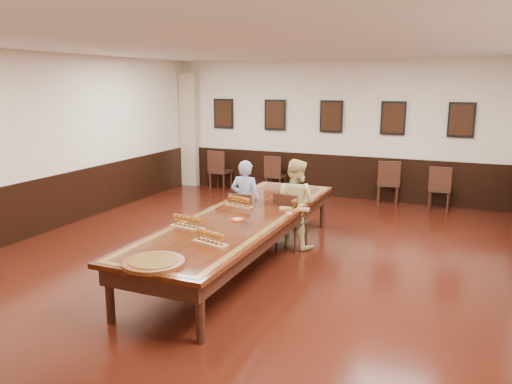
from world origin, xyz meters
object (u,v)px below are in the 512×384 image
at_px(spare_chair_d, 440,188).
at_px(person_man, 245,201).
at_px(chair_man, 244,217).
at_px(spare_chair_a, 220,170).
at_px(conference_table, 243,224).
at_px(person_woman, 295,203).
at_px(carved_platter, 154,263).
at_px(chair_woman, 292,220).
at_px(spare_chair_c, 388,182).
at_px(spare_chair_b, 276,174).

bearing_deg(spare_chair_d, person_man, 52.22).
height_order(chair_man, spare_chair_d, spare_chair_d).
height_order(spare_chair_a, conference_table, spare_chair_a).
relative_size(spare_chair_d, person_woman, 0.65).
bearing_deg(carved_platter, chair_man, 97.04).
bearing_deg(carved_platter, chair_woman, 81.99).
relative_size(person_man, carved_platter, 1.98).
distance_m(spare_chair_c, carved_platter, 7.07).
relative_size(chair_man, carved_platter, 1.24).
relative_size(spare_chair_d, conference_table, 0.19).
bearing_deg(conference_table, spare_chair_b, 105.24).
distance_m(spare_chair_c, person_man, 4.08).
bearing_deg(chair_woman, person_man, 7.48).
distance_m(chair_woman, person_woman, 0.28).
relative_size(person_woman, conference_table, 0.29).
height_order(spare_chair_c, carved_platter, spare_chair_c).
height_order(spare_chair_b, spare_chair_c, spare_chair_c).
distance_m(chair_man, chair_woman, 0.85).
bearing_deg(person_man, spare_chair_a, -61.20).
xyz_separation_m(chair_woman, spare_chair_d, (2.08, 3.63, 0.01)).
height_order(spare_chair_d, person_woman, person_woman).
height_order(spare_chair_d, carved_platter, spare_chair_d).
bearing_deg(chair_man, spare_chair_a, -61.80).
relative_size(chair_woman, spare_chair_c, 0.93).
xyz_separation_m(chair_woman, person_man, (-0.85, 0.06, 0.23)).
distance_m(spare_chair_c, spare_chair_d, 1.11).
bearing_deg(spare_chair_b, spare_chair_a, 8.21).
relative_size(spare_chair_a, person_woman, 0.69).
bearing_deg(chair_man, person_man, -90.00).
xyz_separation_m(spare_chair_c, conference_table, (-1.40, -4.67, 0.11)).
bearing_deg(carved_platter, spare_chair_a, 111.62).
distance_m(spare_chair_b, spare_chair_d, 3.81).
bearing_deg(person_man, carved_platter, 92.84).
relative_size(spare_chair_c, conference_table, 0.20).
xyz_separation_m(person_woman, carved_platter, (-0.47, -3.31, 0.04)).
distance_m(spare_chair_b, carved_platter, 7.12).
xyz_separation_m(spare_chair_a, spare_chair_b, (1.44, 0.15, -0.04)).
relative_size(chair_man, person_woman, 0.60).
height_order(chair_man, conference_table, chair_man).
relative_size(spare_chair_b, conference_table, 0.19).
relative_size(spare_chair_c, carved_platter, 1.42).
height_order(spare_chair_c, conference_table, spare_chair_c).
height_order(person_man, person_woman, person_woman).
relative_size(spare_chair_d, carved_platter, 1.35).
height_order(spare_chair_b, conference_table, spare_chair_b).
height_order(spare_chair_c, spare_chair_d, spare_chair_c).
bearing_deg(spare_chair_c, chair_woman, 62.90).
xyz_separation_m(spare_chair_a, spare_chair_c, (4.14, 0.07, -0.00)).
relative_size(spare_chair_a, spare_chair_b, 1.08).
distance_m(chair_woman, person_man, 0.89).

